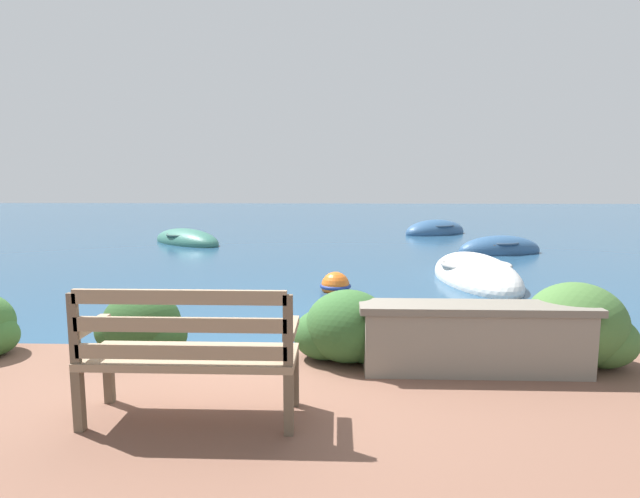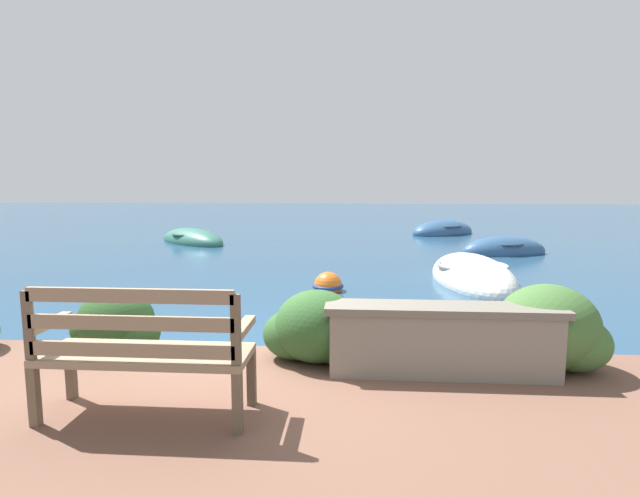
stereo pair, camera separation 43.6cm
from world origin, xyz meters
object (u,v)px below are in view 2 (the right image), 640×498
object	(u,v)px
park_bench	(143,349)
rowboat_far	(192,241)
rowboat_mid	(504,252)
rowboat_outer	(443,232)
mooring_buoy	(328,286)
rowboat_nearest	(472,278)

from	to	relation	value
park_bench	rowboat_far	xyz separation A→B (m)	(-3.57, 11.62, -0.64)
park_bench	rowboat_far	world-z (taller)	park_bench
rowboat_mid	rowboat_far	size ratio (longest dim) A/B	0.81
park_bench	rowboat_outer	size ratio (longest dim) A/B	0.51
rowboat_mid	mooring_buoy	world-z (taller)	rowboat_mid
park_bench	rowboat_outer	distance (m)	15.36
park_bench	rowboat_mid	distance (m)	11.06
rowboat_mid	rowboat_outer	xyz separation A→B (m)	(-0.70, 4.92, 0.01)
park_bench	mooring_buoy	xyz separation A→B (m)	(0.94, 5.09, -0.62)
park_bench	rowboat_far	size ratio (longest dim) A/B	0.48
mooring_buoy	rowboat_far	bearing A→B (deg)	124.62
rowboat_nearest	mooring_buoy	size ratio (longest dim) A/B	5.95
rowboat_far	rowboat_nearest	bearing A→B (deg)	-175.31
park_bench	rowboat_nearest	xyz separation A→B (m)	(3.51, 6.01, -0.63)
park_bench	rowboat_nearest	bearing A→B (deg)	55.24
rowboat_nearest	rowboat_far	world-z (taller)	rowboat_nearest
mooring_buoy	park_bench	bearing A→B (deg)	-100.44
rowboat_nearest	mooring_buoy	xyz separation A→B (m)	(-2.57, -0.92, 0.01)
rowboat_mid	rowboat_nearest	bearing A→B (deg)	52.95
rowboat_far	mooring_buoy	bearing A→B (deg)	167.69
rowboat_far	rowboat_outer	bearing A→B (deg)	-116.02
rowboat_nearest	rowboat_mid	world-z (taller)	rowboat_nearest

